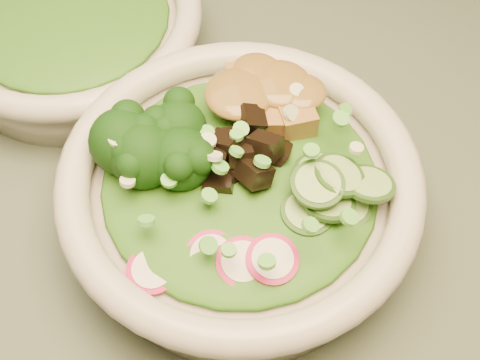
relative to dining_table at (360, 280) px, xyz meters
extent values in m
cube|color=#4A5748|center=(0.00, 0.00, 0.10)|extent=(1.20, 0.80, 0.03)
cylinder|color=beige|center=(-0.12, 0.02, 0.14)|extent=(0.26, 0.26, 0.06)
torus|color=beige|center=(-0.12, 0.02, 0.18)|extent=(0.29, 0.29, 0.03)
cylinder|color=beige|center=(-0.26, 0.23, 0.14)|extent=(0.23, 0.23, 0.05)
torus|color=beige|center=(-0.26, 0.23, 0.17)|extent=(0.26, 0.26, 0.03)
ellipsoid|color=#245612|center=(-0.12, 0.02, 0.18)|extent=(0.22, 0.22, 0.03)
ellipsoid|color=#245612|center=(-0.26, 0.23, 0.17)|extent=(0.17, 0.17, 0.02)
ellipsoid|color=brown|center=(-0.10, 0.08, 0.21)|extent=(0.08, 0.06, 0.02)
camera|label=1|loc=(-0.15, -0.27, 0.61)|focal=50.00mm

